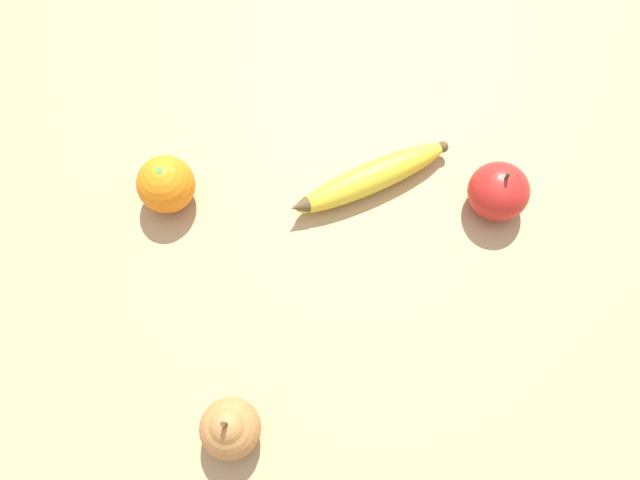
{
  "coord_description": "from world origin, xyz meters",
  "views": [
    {
      "loc": [
        0.33,
        -0.21,
        0.71
      ],
      "look_at": [
        0.1,
        -0.05,
        0.03
      ],
      "focal_mm": 35.0,
      "sensor_mm": 36.0,
      "label": 1
    }
  ],
  "objects_px": {
    "pear": "(230,428)",
    "apple": "(498,191)",
    "banana": "(370,178)",
    "orange": "(166,184)"
  },
  "relations": [
    {
      "from": "banana",
      "to": "pear",
      "type": "bearing_deg",
      "value": 37.01
    },
    {
      "from": "banana",
      "to": "pear",
      "type": "xyz_separation_m",
      "value": [
        0.16,
        -0.3,
        0.02
      ]
    },
    {
      "from": "orange",
      "to": "pear",
      "type": "xyz_separation_m",
      "value": [
        0.29,
        -0.08,
        0.0
      ]
    },
    {
      "from": "banana",
      "to": "orange",
      "type": "distance_m",
      "value": 0.25
    },
    {
      "from": "pear",
      "to": "apple",
      "type": "height_order",
      "value": "pear"
    },
    {
      "from": "pear",
      "to": "apple",
      "type": "bearing_deg",
      "value": 97.84
    },
    {
      "from": "banana",
      "to": "apple",
      "type": "distance_m",
      "value": 0.16
    },
    {
      "from": "banana",
      "to": "pear",
      "type": "height_order",
      "value": "pear"
    },
    {
      "from": "banana",
      "to": "apple",
      "type": "bearing_deg",
      "value": 144.84
    },
    {
      "from": "orange",
      "to": "apple",
      "type": "relative_size",
      "value": 0.89
    }
  ]
}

